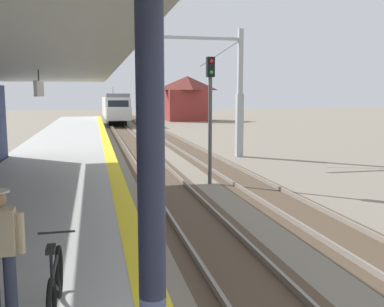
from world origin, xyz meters
The scene contains 9 objects.
station_platform centered at (-2.50, 16.00, 0.45)m, with size 5.00×80.00×0.91m.
track_pair_nearest_platform centered at (1.90, 20.00, 0.05)m, with size 2.34×120.00×0.16m.
track_pair_middle centered at (5.30, 20.00, 0.05)m, with size 2.34×120.00×0.16m.
approaching_train centered at (1.90, 56.42, 2.18)m, with size 2.93×19.60×4.76m.
commuter_person centered at (-2.10, 2.79, 1.84)m, with size 0.59×0.30×1.67m.
bicycle_beside_commuter centered at (-1.48, 2.83, 1.29)m, with size 0.48×1.82×1.04m.
rail_signal_post centered at (3.72, 14.60, 3.19)m, with size 0.32×0.34×5.20m.
catenary_pylon_far_side centered at (7.25, 22.03, 3.60)m, with size 5.00×0.40×7.50m.
distant_trackside_house centered at (12.41, 59.08, 3.34)m, with size 6.60×5.28×6.40m.
Camera 1 is at (-0.96, -2.56, 3.67)m, focal length 40.54 mm.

